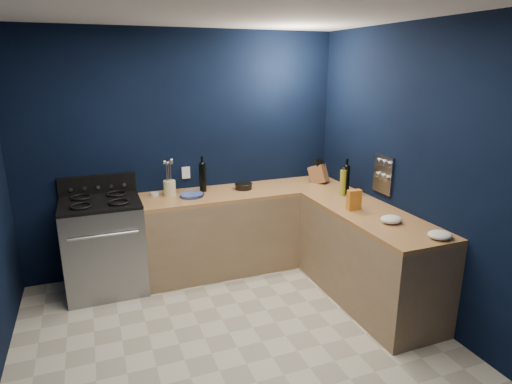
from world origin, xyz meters
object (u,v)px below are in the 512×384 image
utensil_crock (170,188)px  knife_block (318,174)px  gas_range (105,247)px  crouton_bag (354,200)px  plate_stack (191,195)px

utensil_crock → knife_block: 1.72m
knife_block → gas_range: bearing=146.5°
utensil_crock → crouton_bag: bearing=-35.7°
plate_stack → utensil_crock: 0.25m
gas_range → crouton_bag: bearing=-23.9°
gas_range → knife_block: size_ratio=4.48×
crouton_bag → knife_block: bearing=80.2°
gas_range → plate_stack: (0.91, -0.01, 0.46)m
utensil_crock → crouton_bag: size_ratio=0.82×
utensil_crock → knife_block: size_ratio=0.78×
gas_range → knife_block: (2.42, 0.00, 0.54)m
gas_range → plate_stack: plate_stack is taller
utensil_crock → knife_block: knife_block is taller
gas_range → utensil_crock: utensil_crock is taller
utensil_crock → crouton_bag: (1.55, -1.11, 0.02)m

